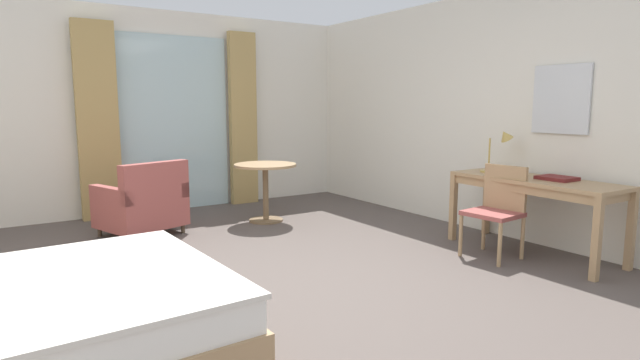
{
  "coord_description": "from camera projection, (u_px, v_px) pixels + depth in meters",
  "views": [
    {
      "loc": [
        -1.8,
        -3.37,
        1.42
      ],
      "look_at": [
        0.66,
        0.35,
        0.77
      ],
      "focal_mm": 28.93,
      "sensor_mm": 36.0,
      "label": 1
    }
  ],
  "objects": [
    {
      "name": "curtain_panel_right",
      "position": [
        243.0,
        119.0,
        7.36
      ],
      "size": [
        0.39,
        0.1,
        2.43
      ],
      "primitive_type": "cube",
      "color": "tan",
      "rests_on": "ground"
    },
    {
      "name": "wall_back",
      "position": [
        142.0,
        112.0,
        6.75
      ],
      "size": [
        6.04,
        0.12,
        2.64
      ],
      "primitive_type": "cube",
      "color": "white",
      "rests_on": "ground"
    },
    {
      "name": "writing_desk",
      "position": [
        535.0,
        187.0,
        4.88
      ],
      "size": [
        0.62,
        1.61,
        0.73
      ],
      "color": "tan",
      "rests_on": "ground"
    },
    {
      "name": "round_cafe_table",
      "position": [
        265.0,
        178.0,
        6.27
      ],
      "size": [
        0.75,
        0.75,
        0.71
      ],
      "color": "tan",
      "rests_on": "ground"
    },
    {
      "name": "curtain_panel_left",
      "position": [
        98.0,
        122.0,
        6.3
      ],
      "size": [
        0.48,
        0.1,
        2.43
      ],
      "primitive_type": "cube",
      "color": "tan",
      "rests_on": "ground"
    },
    {
      "name": "desk_lamp",
      "position": [
        501.0,
        144.0,
        5.29
      ],
      "size": [
        0.32,
        0.23,
        0.46
      ],
      "color": "tan",
      "rests_on": "writing_desk"
    },
    {
      "name": "desk_chair",
      "position": [
        497.0,
        206.0,
        4.81
      ],
      "size": [
        0.44,
        0.49,
        0.86
      ],
      "color": "#9E4C47",
      "rests_on": "ground"
    },
    {
      "name": "wall_mirror",
      "position": [
        561.0,
        99.0,
        4.94
      ],
      "size": [
        0.02,
        0.58,
        0.66
      ],
      "color": "silver"
    },
    {
      "name": "wall_right",
      "position": [
        522.0,
        114.0,
        5.4
      ],
      "size": [
        0.12,
        7.31,
        2.64
      ],
      "primitive_type": "cube",
      "color": "white",
      "rests_on": "ground"
    },
    {
      "name": "balcony_glass_door",
      "position": [
        174.0,
        124.0,
        6.92
      ],
      "size": [
        1.5,
        0.02,
        2.33
      ],
      "primitive_type": "cube",
      "color": "silver",
      "rests_on": "ground"
    },
    {
      "name": "ground",
      "position": [
        274.0,
        297.0,
        3.98
      ],
      "size": [
        6.44,
        7.71,
        0.1
      ],
      "primitive_type": "cube",
      "color": "#564C47"
    },
    {
      "name": "bed",
      "position": [
        8.0,
        334.0,
        2.64
      ],
      "size": [
        2.19,
        1.73,
        0.98
      ],
      "color": "tan",
      "rests_on": "ground"
    },
    {
      "name": "closed_book",
      "position": [
        557.0,
        178.0,
        4.75
      ],
      "size": [
        0.26,
        0.31,
        0.03
      ],
      "primitive_type": "cube",
      "rotation": [
        0.0,
        0.0,
        -0.01
      ],
      "color": "maroon",
      "rests_on": "writing_desk"
    },
    {
      "name": "armchair_by_window",
      "position": [
        143.0,
        205.0,
        5.6
      ],
      "size": [
        0.96,
        0.91,
        0.82
      ],
      "color": "#9E4C47",
      "rests_on": "ground"
    }
  ]
}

